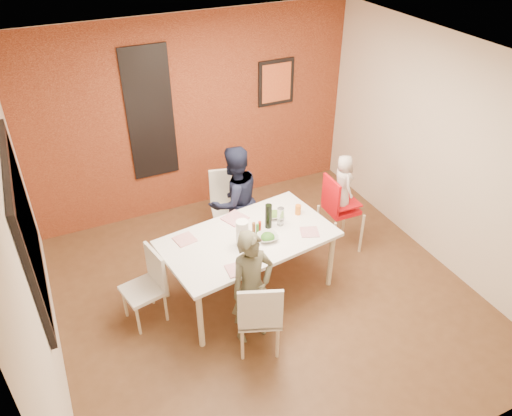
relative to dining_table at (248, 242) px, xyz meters
name	(u,v)px	position (x,y,z in m)	size (l,w,h in m)	color
ground	(267,297)	(0.14, -0.20, -0.70)	(4.50, 4.50, 0.00)	brown
ceiling	(271,65)	(0.14, -0.20, 2.00)	(4.50, 4.50, 0.02)	white
wall_back	(195,116)	(0.14, 2.05, 0.65)	(4.50, 0.02, 2.70)	#EFE0C6
wall_front	(419,364)	(0.14, -2.45, 0.65)	(4.50, 0.02, 2.70)	#EFE0C6
wall_left	(30,259)	(-2.11, -0.20, 0.65)	(0.02, 4.50, 2.70)	#EFE0C6
wall_right	(442,154)	(2.39, -0.20, 0.65)	(0.02, 4.50, 2.70)	#EFE0C6
brick_accent_wall	(195,117)	(0.14, 2.03, 0.65)	(4.50, 0.02, 2.70)	maroon
picture_window_frame	(26,227)	(-2.08, 0.00, 0.85)	(0.05, 1.70, 1.30)	black
picture_window_pane	(28,226)	(-2.06, 0.00, 0.85)	(0.02, 1.55, 1.15)	black
glassblock_strip	(150,114)	(-0.46, 2.02, 0.80)	(0.55, 0.03, 1.70)	silver
glassblock_surround	(150,115)	(-0.46, 2.01, 0.80)	(0.60, 0.03, 1.76)	black
art_print_frame	(276,82)	(1.34, 2.01, 0.95)	(0.54, 0.03, 0.64)	black
art_print_canvas	(277,83)	(1.34, 2.00, 0.95)	(0.44, 0.01, 0.54)	orange
dining_table	(248,242)	(0.00, 0.00, 0.00)	(1.98, 1.28, 0.77)	white
chair_near	(259,314)	(-0.27, -0.86, -0.19)	(0.55, 0.55, 0.92)	silver
chair_far	(229,203)	(0.19, 1.04, -0.16)	(0.55, 0.55, 0.97)	white
chair_left	(148,282)	(-1.12, 0.08, -0.23)	(0.47, 0.47, 0.85)	silver
high_chair	(338,207)	(1.34, 0.26, -0.07)	(0.46, 0.46, 1.05)	red
child_near	(252,288)	(-0.24, -0.63, -0.05)	(0.48, 0.31, 1.31)	brown
child_far	(234,201)	(0.17, 0.80, 0.02)	(0.70, 0.55, 1.44)	black
toddler	(343,183)	(1.37, 0.26, 0.27)	(0.35, 0.23, 0.71)	beige
plate_near_left	(237,269)	(-0.32, -0.45, 0.07)	(0.21, 0.21, 0.01)	silver
plate_far_mid	(235,218)	(0.00, 0.38, 0.08)	(0.25, 0.25, 0.01)	white
plate_near_right	(310,232)	(0.65, -0.21, 0.07)	(0.19, 0.19, 0.01)	silver
plate_far_left	(185,239)	(-0.64, 0.24, 0.07)	(0.21, 0.21, 0.01)	white
salad_bowl_a	(268,237)	(0.17, -0.13, 0.10)	(0.22, 0.22, 0.05)	silver
salad_bowl_b	(275,215)	(0.44, 0.22, 0.09)	(0.21, 0.21, 0.05)	white
wine_bottle	(268,216)	(0.28, 0.07, 0.22)	(0.08, 0.08, 0.29)	black
wine_glass_a	(253,241)	(-0.03, -0.20, 0.16)	(0.07, 0.07, 0.19)	silver
wine_glass_b	(281,217)	(0.42, 0.06, 0.18)	(0.08, 0.08, 0.22)	silver
paper_towel_roll	(242,233)	(-0.11, -0.09, 0.22)	(0.13, 0.13, 0.30)	white
condiment_red	(260,227)	(0.16, 0.04, 0.14)	(0.03, 0.03, 0.13)	red
condiment_green	(257,229)	(0.12, 0.01, 0.13)	(0.03, 0.03, 0.13)	#2F7527
condiment_brown	(254,229)	(0.08, 0.02, 0.14)	(0.04, 0.04, 0.15)	brown
sippy_cup	(298,210)	(0.70, 0.16, 0.13)	(0.07, 0.07, 0.12)	orange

